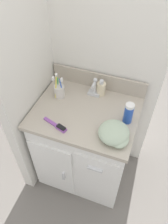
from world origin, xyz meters
name	(u,v)px	position (x,y,z in m)	size (l,w,h in m)	color
ground_plane	(85,169)	(0.00, 0.00, 0.00)	(6.00, 6.00, 0.00)	slate
wall_back	(102,46)	(0.00, 0.33, 1.10)	(0.90, 0.08, 2.20)	silver
wall_left	(25,60)	(-0.41, 0.00, 1.10)	(0.08, 0.65, 2.20)	silver
vanity	(85,144)	(0.00, 0.00, 0.41)	(0.72, 0.58, 0.79)	white
backsplash	(98,81)	(0.00, 0.28, 0.85)	(0.72, 0.02, 0.13)	#B2A899
sink_faucet	(94,89)	(0.00, 0.19, 0.84)	(0.09, 0.09, 0.14)	silver
toothbrush_cup	(59,91)	(-0.23, 0.08, 0.84)	(0.08, 0.09, 0.19)	silver
soap_dispenser	(101,88)	(0.04, 0.21, 0.84)	(0.07, 0.07, 0.13)	beige
shaving_cream_can	(128,113)	(0.29, 0.01, 0.86)	(0.06, 0.06, 0.15)	#234CB2
hairbrush	(58,126)	(-0.12, -0.19, 0.80)	(0.18, 0.08, 0.03)	purple
hand_towel	(115,134)	(0.25, -0.15, 0.83)	(0.19, 0.20, 0.09)	#A8BCA3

